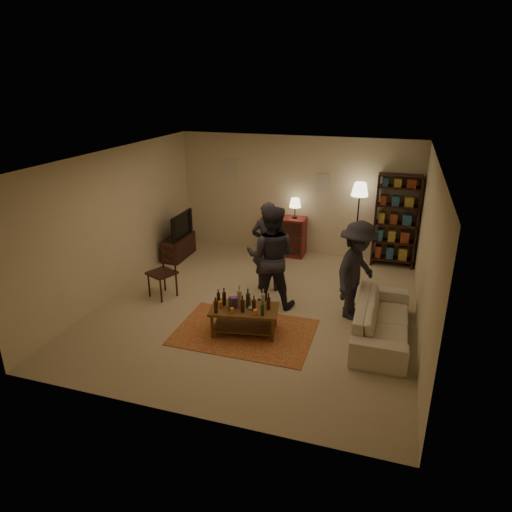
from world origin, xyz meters
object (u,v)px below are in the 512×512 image
at_px(person_right, 271,257).
at_px(tv_stand, 178,241).
at_px(dresser, 284,235).
at_px(sofa, 382,320).
at_px(bookshelf, 396,220).
at_px(floor_lamp, 360,195).
at_px(coffee_table, 244,311).
at_px(person_left, 268,247).
at_px(person_by_sofa, 356,271).
at_px(dining_chair, 164,269).

bearing_deg(person_right, tv_stand, -36.63).
distance_m(dresser, sofa, 3.93).
bearing_deg(person_right, bookshelf, -132.96).
bearing_deg(floor_lamp, coffee_table, -111.17).
bearing_deg(coffee_table, floor_lamp, 68.83).
relative_size(tv_stand, bookshelf, 0.52).
height_order(coffee_table, person_left, person_left).
bearing_deg(floor_lamp, person_by_sofa, -84.33).
distance_m(sofa, person_by_sofa, 0.93).
relative_size(coffee_table, person_right, 0.63).
bearing_deg(dresser, dining_chair, -119.81).
bearing_deg(dresser, person_right, -81.05).
distance_m(bookshelf, person_left, 3.03).
bearing_deg(person_left, bookshelf, -142.82).
relative_size(floor_lamp, person_left, 1.04).
bearing_deg(tv_stand, person_left, -22.75).
xyz_separation_m(dining_chair, sofa, (3.99, -0.32, -0.24)).
relative_size(dresser, person_left, 0.78).
distance_m(dining_chair, tv_stand, 1.99).
xyz_separation_m(person_left, person_right, (0.23, -0.62, 0.05)).
height_order(coffee_table, sofa, coffee_table).
xyz_separation_m(person_left, person_by_sofa, (1.73, -0.63, -0.02)).
bearing_deg(sofa, tv_stand, 64.66).
bearing_deg(sofa, dresser, 37.54).
height_order(dresser, sofa, dresser).
height_order(person_left, person_by_sofa, person_left).
xyz_separation_m(bookshelf, person_by_sofa, (-0.55, -2.63, -0.17)).
distance_m(tv_stand, bookshelf, 4.84).
xyz_separation_m(coffee_table, person_left, (-0.09, 1.71, 0.48)).
bearing_deg(sofa, dining_chair, 85.37).
xyz_separation_m(bookshelf, person_right, (-2.04, -2.61, -0.10)).
bearing_deg(bookshelf, person_left, -138.72).
height_order(coffee_table, dresser, dresser).
bearing_deg(coffee_table, person_right, 82.64).
bearing_deg(person_by_sofa, tv_stand, 88.27).
bearing_deg(person_right, person_left, -74.25).
bearing_deg(bookshelf, dining_chair, -144.71).
height_order(tv_stand, dresser, dresser).
bearing_deg(floor_lamp, person_right, -116.61).
bearing_deg(floor_lamp, bookshelf, 9.31).
distance_m(floor_lamp, person_by_sofa, 2.60).
bearing_deg(tv_stand, floor_lamp, 12.30).
height_order(floor_lamp, person_right, person_right).
relative_size(floor_lamp, person_right, 0.98).
bearing_deg(person_left, coffee_table, 89.02).
bearing_deg(tv_stand, person_by_sofa, -21.67).
xyz_separation_m(coffee_table, person_right, (0.14, 1.09, 0.53)).
xyz_separation_m(dresser, sofa, (2.39, -3.11, -0.17)).
height_order(dining_chair, person_left, person_left).
height_order(tv_stand, person_right, person_right).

